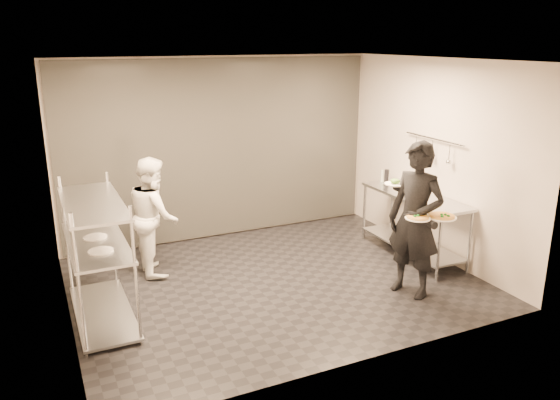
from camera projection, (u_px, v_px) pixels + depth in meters
name	position (u px, v px, depth m)	size (l,w,h in m)	color
room_shell	(241.00, 159.00, 7.72)	(5.00, 4.00, 2.80)	black
pass_rack	(98.00, 254.00, 6.00)	(0.60, 1.60, 1.50)	#B5B8BD
prep_counter	(414.00, 214.00, 7.80)	(0.60, 1.80, 0.92)	#B5B8BD
utensil_rail	(432.00, 150.00, 7.64)	(0.07, 1.20, 0.31)	#B5B8BD
waiter	(415.00, 220.00, 6.53)	(0.69, 0.46, 1.91)	black
chef	(154.00, 216.00, 7.22)	(0.77, 0.60, 1.58)	white
pizza_plate_near	(418.00, 217.00, 6.29)	(0.29, 0.29, 0.05)	white
pizza_plate_far	(442.00, 216.00, 6.36)	(0.35, 0.35, 0.05)	white
salad_plate	(395.00, 182.00, 6.66)	(0.26, 0.26, 0.07)	white
pos_monitor	(411.00, 190.00, 7.60)	(0.05, 0.25, 0.18)	black
bottle_green	(387.00, 177.00, 8.25)	(0.06, 0.06, 0.22)	gray
bottle_clear	(382.00, 176.00, 8.38)	(0.05, 0.05, 0.18)	gray
bottle_dark	(386.00, 177.00, 8.23)	(0.07, 0.07, 0.23)	black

